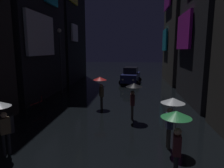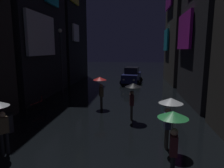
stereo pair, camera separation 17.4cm
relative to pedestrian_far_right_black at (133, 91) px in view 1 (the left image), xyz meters
name	(u,v)px [view 1 (the left image)]	position (x,y,z in m)	size (l,w,h in m)	color
pedestrian_far_right_black	(133,91)	(0.00, 0.00, 0.00)	(0.90, 0.90, 2.12)	#38332D
pedestrian_foreground_right_red	(100,84)	(-2.18, 2.10, 0.00)	(0.90, 0.90, 2.12)	#38332D
pedestrian_near_crossing_clear	(0,113)	(-4.71, -4.34, 0.00)	(0.90, 0.90, 2.12)	black
pedestrian_midstreet_left_clear	(172,109)	(1.46, -3.16, 0.00)	(0.90, 0.90, 2.12)	#38332D
pedestrian_foreground_left_green	(176,126)	(1.28, -4.93, 0.00)	(0.90, 0.90, 2.12)	black
bicycle_parked_at_storefront	(36,106)	(-6.13, 0.98, -1.28)	(0.47, 1.79, 0.96)	black
car_distant	(131,76)	(-0.35, 12.13, -0.74)	(2.61, 4.31, 1.92)	navy
streetlamp_left_far	(60,53)	(-6.53, 6.60, 1.89)	(0.36, 0.36, 5.72)	#2D2D33
trash_bin	(9,123)	(-5.83, -2.29, -1.20)	(0.46, 0.46, 0.93)	#3F3F47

